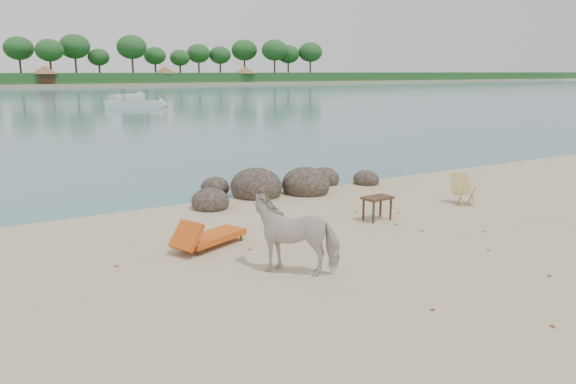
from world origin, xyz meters
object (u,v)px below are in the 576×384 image
(lounge_chair, at_px, (213,234))
(side_table, at_px, (377,210))
(cow, at_px, (296,235))
(deck_chair, at_px, (467,191))
(boulders, at_px, (278,187))

(lounge_chair, bearing_deg, side_table, -25.18)
(side_table, bearing_deg, cow, -155.69)
(deck_chair, bearing_deg, side_table, -154.13)
(side_table, distance_m, lounge_chair, 4.09)
(boulders, distance_m, lounge_chair, 5.06)
(side_table, relative_size, deck_chair, 0.86)
(side_table, bearing_deg, lounge_chair, 173.29)
(cow, bearing_deg, deck_chair, 148.33)
(side_table, bearing_deg, boulders, 93.35)
(cow, height_order, side_table, cow)
(cow, bearing_deg, boulders, -165.18)
(boulders, relative_size, lounge_chair, 3.54)
(boulders, xyz_separation_m, deck_chair, (3.51, -3.75, 0.19))
(cow, distance_m, deck_chair, 6.69)
(boulders, bearing_deg, cow, -117.52)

